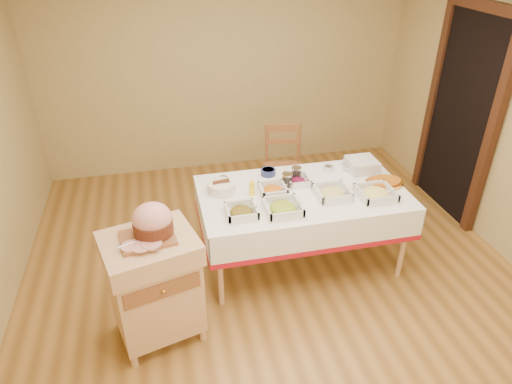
# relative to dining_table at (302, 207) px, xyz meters

# --- Properties ---
(room_shell) EXTENTS (5.00, 5.00, 5.00)m
(room_shell) POSITION_rel_dining_table_xyz_m (-0.30, -0.30, 0.70)
(room_shell) COLOR olive
(room_shell) RESTS_ON ground
(doorway) EXTENTS (0.09, 1.10, 2.20)m
(doorway) POSITION_rel_dining_table_xyz_m (1.90, 0.60, 0.51)
(doorway) COLOR black
(doorway) RESTS_ON ground
(dining_table) EXTENTS (1.82, 1.02, 0.76)m
(dining_table) POSITION_rel_dining_table_xyz_m (0.00, 0.00, 0.00)
(dining_table) COLOR tan
(dining_table) RESTS_ON ground
(butcher_cart) EXTENTS (0.76, 0.68, 0.91)m
(butcher_cart) POSITION_rel_dining_table_xyz_m (-1.34, -0.63, -0.08)
(butcher_cart) COLOR tan
(butcher_cart) RESTS_ON ground
(dining_chair) EXTENTS (0.49, 0.47, 0.93)m
(dining_chair) POSITION_rel_dining_table_xyz_m (0.12, 1.03, -0.12)
(dining_chair) COLOR brown
(dining_chair) RESTS_ON ground
(ham_on_board) EXTENTS (0.39, 0.37, 0.26)m
(ham_on_board) POSITION_rel_dining_table_xyz_m (-1.30, -0.60, 0.42)
(ham_on_board) COLOR brown
(ham_on_board) RESTS_ON butcher_cart
(serving_dish_a) EXTENTS (0.25, 0.25, 0.11)m
(serving_dish_a) POSITION_rel_dining_table_xyz_m (-0.60, -0.25, 0.20)
(serving_dish_a) COLOR silver
(serving_dish_a) RESTS_ON dining_table
(serving_dish_b) EXTENTS (0.29, 0.29, 0.12)m
(serving_dish_b) POSITION_rel_dining_table_xyz_m (-0.26, -0.28, 0.20)
(serving_dish_b) COLOR silver
(serving_dish_b) RESTS_ON dining_table
(serving_dish_c) EXTENTS (0.28, 0.28, 0.11)m
(serving_dish_c) POSITION_rel_dining_table_xyz_m (0.22, -0.14, 0.20)
(serving_dish_c) COLOR silver
(serving_dish_c) RESTS_ON dining_table
(serving_dish_d) EXTENTS (0.30, 0.30, 0.11)m
(serving_dish_d) POSITION_rel_dining_table_xyz_m (0.58, -0.23, 0.20)
(serving_dish_d) COLOR silver
(serving_dish_d) RESTS_ON dining_table
(serving_dish_e) EXTENTS (0.24, 0.23, 0.11)m
(serving_dish_e) POSITION_rel_dining_table_xyz_m (-0.27, 0.03, 0.20)
(serving_dish_e) COLOR silver
(serving_dish_e) RESTS_ON dining_table
(serving_dish_f) EXTENTS (0.21, 0.20, 0.09)m
(serving_dish_f) POSITION_rel_dining_table_xyz_m (0.00, 0.14, 0.19)
(serving_dish_f) COLOR silver
(serving_dish_f) RESTS_ON dining_table
(small_bowl_left) EXTENTS (0.11, 0.11, 0.05)m
(small_bowl_left) POSITION_rel_dining_table_xyz_m (-0.66, 0.32, 0.19)
(small_bowl_left) COLOR silver
(small_bowl_left) RESTS_ON dining_table
(small_bowl_mid) EXTENTS (0.14, 0.14, 0.06)m
(small_bowl_mid) POSITION_rel_dining_table_xyz_m (-0.22, 0.37, 0.19)
(small_bowl_mid) COLOR navy
(small_bowl_mid) RESTS_ON dining_table
(small_bowl_right) EXTENTS (0.10, 0.10, 0.05)m
(small_bowl_right) POSITION_rel_dining_table_xyz_m (0.36, 0.32, 0.19)
(small_bowl_right) COLOR silver
(small_bowl_right) RESTS_ON dining_table
(bowl_white_imported) EXTENTS (0.17, 0.17, 0.03)m
(bowl_white_imported) POSITION_rel_dining_table_xyz_m (0.00, 0.36, 0.18)
(bowl_white_imported) COLOR silver
(bowl_white_imported) RESTS_ON dining_table
(bowl_small_imported) EXTENTS (0.19, 0.19, 0.04)m
(bowl_small_imported) POSITION_rel_dining_table_xyz_m (0.57, 0.30, 0.18)
(bowl_small_imported) COLOR silver
(bowl_small_imported) RESTS_ON dining_table
(preserve_jar_left) EXTENTS (0.10, 0.10, 0.12)m
(preserve_jar_left) POSITION_rel_dining_table_xyz_m (-0.11, 0.13, 0.22)
(preserve_jar_left) COLOR silver
(preserve_jar_left) RESTS_ON dining_table
(preserve_jar_right) EXTENTS (0.09, 0.09, 0.12)m
(preserve_jar_right) POSITION_rel_dining_table_xyz_m (0.01, 0.23, 0.22)
(preserve_jar_right) COLOR silver
(preserve_jar_right) RESTS_ON dining_table
(mustard_bottle) EXTENTS (0.05, 0.05, 0.16)m
(mustard_bottle) POSITION_rel_dining_table_xyz_m (-0.45, 0.04, 0.23)
(mustard_bottle) COLOR yellow
(mustard_bottle) RESTS_ON dining_table
(bread_basket) EXTENTS (0.24, 0.24, 0.11)m
(bread_basket) POSITION_rel_dining_table_xyz_m (-0.70, 0.16, 0.21)
(bread_basket) COLOR silver
(bread_basket) RESTS_ON dining_table
(plate_stack) EXTENTS (0.27, 0.27, 0.11)m
(plate_stack) POSITION_rel_dining_table_xyz_m (0.67, 0.26, 0.22)
(plate_stack) COLOR silver
(plate_stack) RESTS_ON dining_table
(brass_platter) EXTENTS (0.36, 0.26, 0.05)m
(brass_platter) POSITION_rel_dining_table_xyz_m (0.76, -0.05, 0.18)
(brass_platter) COLOR gold
(brass_platter) RESTS_ON dining_table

